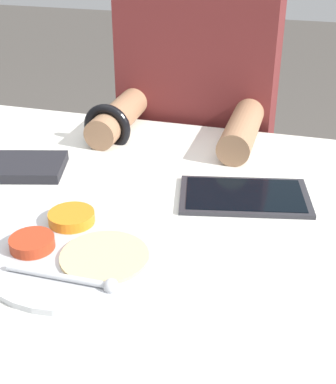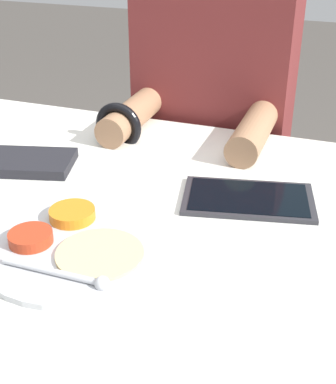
{
  "view_description": "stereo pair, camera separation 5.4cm",
  "coord_description": "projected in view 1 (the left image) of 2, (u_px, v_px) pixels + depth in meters",
  "views": [
    {
      "loc": [
        0.35,
        -0.76,
        1.25
      ],
      "look_at": [
        0.14,
        -0.02,
        0.83
      ],
      "focal_mm": 50.0,
      "sensor_mm": 36.0,
      "label": 1
    },
    {
      "loc": [
        0.4,
        -0.74,
        1.25
      ],
      "look_at": [
        0.14,
        -0.02,
        0.83
      ],
      "focal_mm": 50.0,
      "sensor_mm": 36.0,
      "label": 2
    }
  ],
  "objects": [
    {
      "name": "dining_table",
      "position": [
        108.0,
        362.0,
        1.14
      ],
      "size": [
        1.06,
        0.86,
        0.77
      ],
      "color": "silver",
      "rests_on": "ground_plane"
    },
    {
      "name": "tablet_device",
      "position": [
        244.0,
        196.0,
        0.98
      ],
      "size": [
        0.26,
        0.19,
        0.01
      ],
      "color": "#28282D",
      "rests_on": "dining_table"
    },
    {
      "name": "thali_tray",
      "position": [
        76.0,
        247.0,
        0.83
      ],
      "size": [
        0.29,
        0.29,
        0.03
      ],
      "color": "#B7BABF",
      "rests_on": "dining_table"
    },
    {
      "name": "red_notebook",
      "position": [
        16.0,
        167.0,
        1.07
      ],
      "size": [
        0.22,
        0.16,
        0.02
      ],
      "color": "silver",
      "rests_on": "dining_table"
    },
    {
      "name": "person_diner",
      "position": [
        196.0,
        170.0,
        1.49
      ],
      "size": [
        0.39,
        0.44,
        1.25
      ],
      "color": "black",
      "rests_on": "ground_plane"
    }
  ]
}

